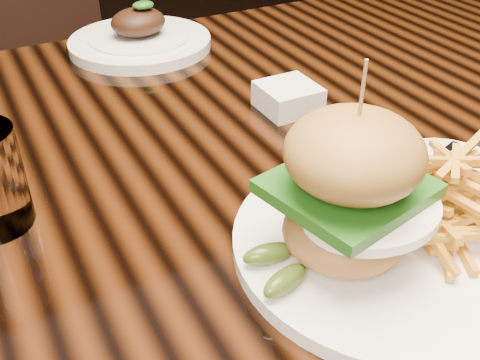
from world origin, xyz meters
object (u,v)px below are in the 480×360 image
far_dish (140,39)px  chair_far (37,66)px  dining_table (225,189)px  burger_plate (394,205)px

far_dish → chair_far: (-0.11, 0.54, -0.23)m
dining_table → chair_far: bearing=96.4°
burger_plate → chair_far: size_ratio=0.32×
dining_table → far_dish: 0.36m
burger_plate → chair_far: burger_plate is taller
dining_table → burger_plate: burger_plate is taller
chair_far → burger_plate: bearing=-91.3°
burger_plate → chair_far: bearing=96.6°
far_dish → chair_far: bearing=101.7°
burger_plate → far_dish: 0.61m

